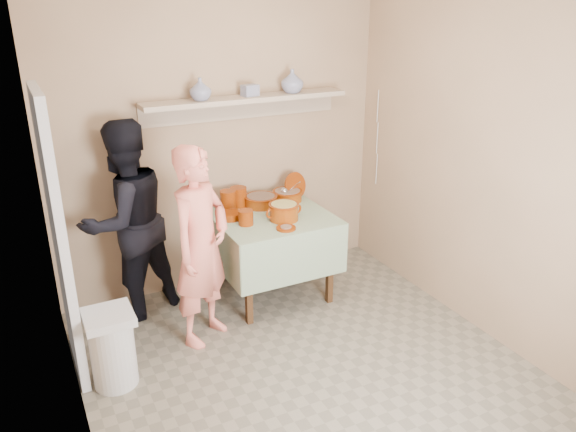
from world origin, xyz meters
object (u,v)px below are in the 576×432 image
person_cook (201,247)px  cazuela_rice (284,210)px  trash_bin (112,348)px  serving_table (271,227)px  person_helper (126,221)px

person_cook → cazuela_rice: size_ratio=4.70×
trash_bin → serving_table: bearing=23.9°
cazuela_rice → serving_table: bearing=105.4°
person_cook → person_helper: size_ratio=0.94×
person_helper → serving_table: bearing=146.1°
serving_table → cazuela_rice: bearing=-74.6°
person_helper → serving_table: (1.17, -0.23, -0.18)m
serving_table → cazuela_rice: cazuela_rice is taller
cazuela_rice → trash_bin: 1.73m
person_cook → trash_bin: 0.94m
person_cook → trash_bin: bearing=164.8°
person_cook → serving_table: bearing=-7.6°
person_helper → trash_bin: 1.11m
serving_table → trash_bin: size_ratio=1.74×
person_cook → serving_table: size_ratio=1.59×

